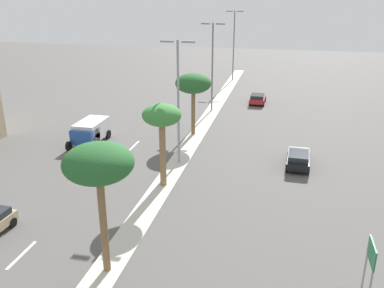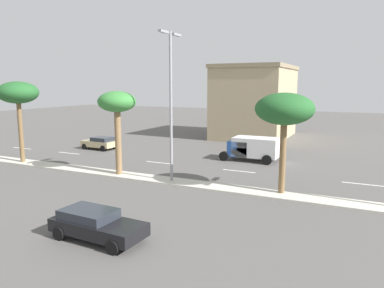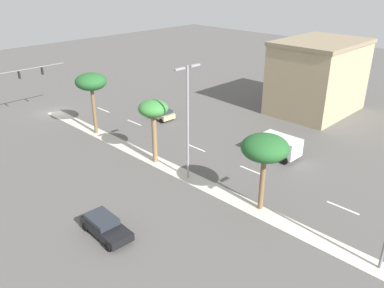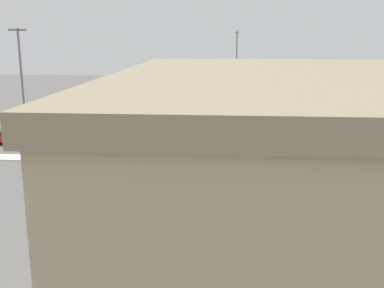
{
  "view_description": "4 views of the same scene",
  "coord_description": "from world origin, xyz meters",
  "px_view_note": "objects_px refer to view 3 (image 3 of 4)",
  "views": [
    {
      "loc": [
        8.68,
        -6.41,
        14.24
      ],
      "look_at": [
        1.38,
        25.79,
        2.11
      ],
      "focal_mm": 38.41,
      "sensor_mm": 36.0,
      "label": 1
    },
    {
      "loc": [
        22.99,
        38.96,
        7.1
      ],
      "look_at": [
        -0.37,
        27.75,
        2.89
      ],
      "focal_mm": 34.27,
      "sensor_mm": 36.0,
      "label": 2
    },
    {
      "loc": [
        22.96,
        49.38,
        18.16
      ],
      "look_at": [
        -2.35,
        24.44,
        2.2
      ],
      "focal_mm": 36.75,
      "sensor_mm": 36.0,
      "label": 3
    },
    {
      "loc": [
        -37.61,
        26.81,
        10.6
      ],
      "look_at": [
        -1.75,
        29.66,
        2.0
      ],
      "focal_mm": 43.56,
      "sensor_mm": 36.0,
      "label": 4
    }
  ],
  "objects_px": {
    "palm_tree_center": "(91,83)",
    "box_truck": "(276,145)",
    "palm_tree_leading": "(153,111)",
    "sedan_black_inboard": "(105,226)",
    "commercial_building": "(318,77)",
    "street_lamp_front": "(188,116)",
    "sedan_tan_center": "(161,114)",
    "palm_tree_left": "(265,149)"
  },
  "relations": [
    {
      "from": "palm_tree_left",
      "to": "box_truck",
      "type": "bearing_deg",
      "value": -153.06
    },
    {
      "from": "street_lamp_front",
      "to": "sedan_tan_center",
      "type": "distance_m",
      "value": 17.35
    },
    {
      "from": "palm_tree_center",
      "to": "box_truck",
      "type": "height_order",
      "value": "palm_tree_center"
    },
    {
      "from": "palm_tree_left",
      "to": "street_lamp_front",
      "type": "distance_m",
      "value": 7.97
    },
    {
      "from": "palm_tree_center",
      "to": "street_lamp_front",
      "type": "distance_m",
      "value": 15.56
    },
    {
      "from": "commercial_building",
      "to": "sedan_tan_center",
      "type": "bearing_deg",
      "value": -36.57
    },
    {
      "from": "palm_tree_left",
      "to": "box_truck",
      "type": "xyz_separation_m",
      "value": [
        -9.54,
        -4.85,
        -4.24
      ]
    },
    {
      "from": "palm_tree_leading",
      "to": "sedan_black_inboard",
      "type": "bearing_deg",
      "value": 31.85
    },
    {
      "from": "box_truck",
      "to": "sedan_tan_center",
      "type": "bearing_deg",
      "value": -85.95
    },
    {
      "from": "sedan_black_inboard",
      "to": "box_truck",
      "type": "relative_size",
      "value": 0.87
    },
    {
      "from": "street_lamp_front",
      "to": "sedan_black_inboard",
      "type": "xyz_separation_m",
      "value": [
        10.33,
        1.69,
        -5.55
      ]
    },
    {
      "from": "palm_tree_left",
      "to": "street_lamp_front",
      "type": "xyz_separation_m",
      "value": [
        0.47,
        -7.92,
        0.79
      ]
    },
    {
      "from": "palm_tree_left",
      "to": "sedan_black_inboard",
      "type": "relative_size",
      "value": 1.41
    },
    {
      "from": "sedan_tan_center",
      "to": "box_truck",
      "type": "height_order",
      "value": "box_truck"
    },
    {
      "from": "street_lamp_front",
      "to": "sedan_tan_center",
      "type": "bearing_deg",
      "value": -122.39
    },
    {
      "from": "palm_tree_center",
      "to": "box_truck",
      "type": "bearing_deg",
      "value": 118.2
    },
    {
      "from": "palm_tree_leading",
      "to": "sedan_tan_center",
      "type": "height_order",
      "value": "palm_tree_leading"
    },
    {
      "from": "palm_tree_center",
      "to": "palm_tree_leading",
      "type": "relative_size",
      "value": 1.12
    },
    {
      "from": "palm_tree_left",
      "to": "sedan_tan_center",
      "type": "bearing_deg",
      "value": -110.92
    },
    {
      "from": "palm_tree_center",
      "to": "street_lamp_front",
      "type": "xyz_separation_m",
      "value": [
        0.01,
        15.56,
        0.01
      ]
    },
    {
      "from": "sedan_black_inboard",
      "to": "palm_tree_center",
      "type": "bearing_deg",
      "value": -120.94
    },
    {
      "from": "palm_tree_center",
      "to": "sedan_black_inboard",
      "type": "relative_size",
      "value": 1.58
    },
    {
      "from": "palm_tree_center",
      "to": "box_truck",
      "type": "distance_m",
      "value": 21.73
    },
    {
      "from": "commercial_building",
      "to": "palm_tree_center",
      "type": "height_order",
      "value": "commercial_building"
    },
    {
      "from": "palm_tree_leading",
      "to": "box_truck",
      "type": "bearing_deg",
      "value": 141.91
    },
    {
      "from": "commercial_building",
      "to": "street_lamp_front",
      "type": "height_order",
      "value": "street_lamp_front"
    },
    {
      "from": "commercial_building",
      "to": "palm_tree_center",
      "type": "xyz_separation_m",
      "value": [
        25.85,
        -14.33,
        1.45
      ]
    },
    {
      "from": "palm_tree_leading",
      "to": "box_truck",
      "type": "relative_size",
      "value": 1.23
    },
    {
      "from": "sedan_tan_center",
      "to": "street_lamp_front",
      "type": "bearing_deg",
      "value": 57.61
    },
    {
      "from": "commercial_building",
      "to": "palm_tree_left",
      "type": "bearing_deg",
      "value": 19.81
    },
    {
      "from": "palm_tree_left",
      "to": "box_truck",
      "type": "distance_m",
      "value": 11.51
    },
    {
      "from": "palm_tree_left",
      "to": "palm_tree_center",
      "type": "bearing_deg",
      "value": -88.88
    },
    {
      "from": "sedan_tan_center",
      "to": "palm_tree_leading",
      "type": "bearing_deg",
      "value": 46.14
    },
    {
      "from": "commercial_building",
      "to": "palm_tree_leading",
      "type": "height_order",
      "value": "commercial_building"
    },
    {
      "from": "commercial_building",
      "to": "palm_tree_center",
      "type": "relative_size",
      "value": 1.74
    },
    {
      "from": "commercial_building",
      "to": "palm_tree_center",
      "type": "distance_m",
      "value": 29.59
    },
    {
      "from": "street_lamp_front",
      "to": "sedan_black_inboard",
      "type": "relative_size",
      "value": 2.31
    },
    {
      "from": "street_lamp_front",
      "to": "box_truck",
      "type": "relative_size",
      "value": 2.02
    },
    {
      "from": "palm_tree_leading",
      "to": "sedan_black_inboard",
      "type": "distance_m",
      "value": 13.11
    },
    {
      "from": "palm_tree_leading",
      "to": "street_lamp_front",
      "type": "relative_size",
      "value": 0.61
    },
    {
      "from": "commercial_building",
      "to": "sedan_black_inboard",
      "type": "xyz_separation_m",
      "value": [
        36.19,
        2.91,
        -4.09
      ]
    },
    {
      "from": "commercial_building",
      "to": "box_truck",
      "type": "xyz_separation_m",
      "value": [
        15.85,
        4.3,
        -3.57
      ]
    }
  ]
}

